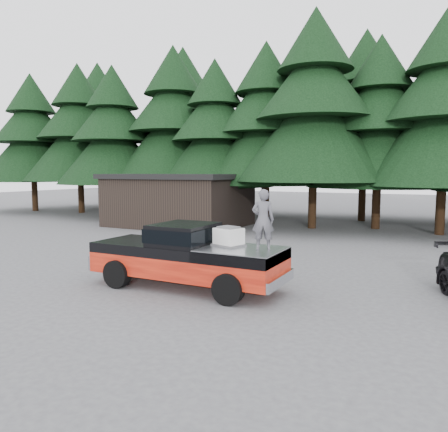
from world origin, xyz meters
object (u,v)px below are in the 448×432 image
at_px(man_on_bed, 263,220).
at_px(utility_building, 179,199).
at_px(air_compressor, 229,237).
at_px(pickup_truck, 187,266).

height_order(man_on_bed, utility_building, utility_building).
xyz_separation_m(air_compressor, man_on_bed, (1.11, -0.14, 0.58)).
bearing_deg(pickup_truck, man_on_bed, 1.42).
bearing_deg(man_on_bed, pickup_truck, -18.16).
bearing_deg(utility_building, man_on_bed, -49.25).
xyz_separation_m(air_compressor, utility_building, (-9.75, 12.46, 0.09)).
xyz_separation_m(pickup_truck, air_compressor, (1.29, 0.20, 0.91)).
xyz_separation_m(pickup_truck, man_on_bed, (2.40, 0.06, 1.50)).
relative_size(air_compressor, utility_building, 0.09).
bearing_deg(air_compressor, man_on_bed, 10.73).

